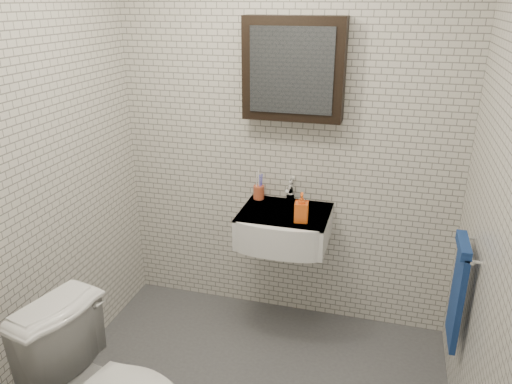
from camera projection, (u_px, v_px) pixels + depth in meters
room_shell at (239, 150)px, 2.20m from camera, size 2.22×2.02×2.51m
washbasin at (283, 228)px, 3.10m from camera, size 0.55×0.50×0.20m
faucet at (290, 193)px, 3.22m from camera, size 0.06×0.20×0.15m
mirror_cabinet at (294, 69)px, 2.93m from camera, size 0.60×0.15×0.60m
towel_rail at (458, 288)px, 2.52m from camera, size 0.09×0.30×0.58m
toothbrush_cup at (259, 192)px, 3.29m from camera, size 0.09×0.09×0.20m
soap_bottle at (301, 207)px, 2.94m from camera, size 0.09×0.09×0.18m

